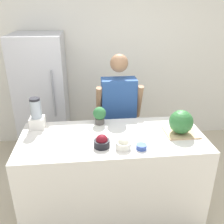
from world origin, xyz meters
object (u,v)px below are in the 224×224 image
at_px(blender, 37,115).
at_px(bowl_cherries, 102,142).
at_px(watermelon, 181,122).
at_px(person, 119,117).
at_px(bowl_small_blue, 141,147).
at_px(bowl_cream, 123,144).
at_px(potted_plant, 100,115).
at_px(refrigerator, 43,98).

bearing_deg(blender, bowl_cherries, -35.09).
bearing_deg(watermelon, blender, 168.69).
bearing_deg(watermelon, person, 127.80).
distance_m(watermelon, bowl_cherries, 0.83).
bearing_deg(blender, bowl_small_blue, -27.93).
bearing_deg(bowl_cream, person, 85.31).
relative_size(bowl_cream, blender, 0.42).
xyz_separation_m(bowl_cream, potted_plant, (-0.19, 0.53, 0.06)).
distance_m(person, bowl_small_blue, 0.95).
relative_size(refrigerator, bowl_small_blue, 18.39).
xyz_separation_m(refrigerator, person, (1.03, -0.65, -0.06)).
xyz_separation_m(bowl_cherries, bowl_small_blue, (0.36, -0.08, -0.03)).
height_order(refrigerator, bowl_cream, refrigerator).
bearing_deg(bowl_small_blue, potted_plant, 121.91).
relative_size(refrigerator, bowl_cherries, 12.02).
bearing_deg(person, bowl_small_blue, -84.66).
relative_size(bowl_small_blue, potted_plant, 0.50).
relative_size(person, bowl_small_blue, 16.70).
bearing_deg(bowl_cream, blender, 149.20).
bearing_deg(bowl_small_blue, blender, 152.07).
bearing_deg(person, refrigerator, 147.87).
height_order(refrigerator, watermelon, refrigerator).
bearing_deg(potted_plant, refrigerator, 126.85).
xyz_separation_m(refrigerator, watermelon, (1.57, -1.34, 0.18)).
bearing_deg(refrigerator, person, -32.13).
distance_m(bowl_cherries, bowl_cream, 0.20).
bearing_deg(bowl_small_blue, bowl_cherries, 167.90).
height_order(watermelon, bowl_cream, watermelon).
bearing_deg(bowl_cream, potted_plant, 109.34).
height_order(bowl_cherries, bowl_cream, bowl_cherries).
distance_m(bowl_cherries, blender, 0.81).
distance_m(refrigerator, watermelon, 2.07).
height_order(watermelon, bowl_small_blue, watermelon).
height_order(bowl_cream, bowl_small_blue, bowl_cream).
bearing_deg(bowl_cream, watermelon, 19.18).
relative_size(refrigerator, potted_plant, 9.19).
height_order(bowl_cherries, blender, blender).
relative_size(watermelon, bowl_cream, 1.70).
bearing_deg(blender, refrigerator, 95.76).
bearing_deg(watermelon, potted_plant, 158.48).
xyz_separation_m(person, bowl_small_blue, (0.09, -0.94, 0.13)).
bearing_deg(bowl_cream, bowl_small_blue, -10.47).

